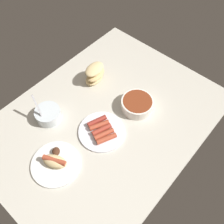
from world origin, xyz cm
name	(u,v)px	position (x,y,z in cm)	size (l,w,h in cm)	color
ground_plane	(104,121)	(0.00, 0.00, -1.50)	(120.00, 90.00, 3.00)	beige
plate_sausages	(102,131)	(6.51, 4.15, 1.16)	(23.21, 23.21, 3.54)	white
bowl_chili	(137,104)	(-16.85, 7.91, 3.05)	(16.91, 16.91, 5.59)	white
bread_stack	(95,74)	(-16.16, -21.85, 5.40)	(13.92, 10.77, 10.80)	#E5C689
bowl_coleslaw	(48,114)	(18.25, -21.94, 3.29)	(13.06, 13.06, 15.91)	silver
plate_hotdog_assembled	(55,162)	(32.77, -0.38, 1.74)	(22.76, 22.76, 5.61)	white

